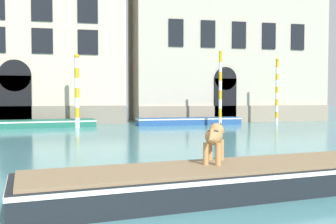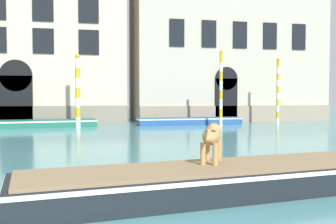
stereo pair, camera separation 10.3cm
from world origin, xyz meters
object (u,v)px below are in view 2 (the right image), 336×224
at_px(mooring_pole_3, 278,91).
at_px(mooring_pole_1, 78,90).
at_px(dog_on_deck, 212,137).
at_px(boat_moored_far, 190,121).
at_px(mooring_pole_0, 221,88).
at_px(boat_moored_near_palazzo, 42,123).
at_px(boat_foreground, 220,179).

bearing_deg(mooring_pole_3, mooring_pole_1, 178.00).
distance_m(dog_on_deck, mooring_pole_1, 16.70).
height_order(boat_moored_far, mooring_pole_0, mooring_pole_0).
relative_size(dog_on_deck, boat_moored_near_palazzo, 0.17).
xyz_separation_m(boat_moored_near_palazzo, mooring_pole_3, (14.90, -1.15, 1.96)).
distance_m(boat_foreground, mooring_pole_1, 17.16).
bearing_deg(mooring_pole_0, dog_on_deck, -110.44).
height_order(boat_moored_near_palazzo, mooring_pole_0, mooring_pole_0).
relative_size(boat_foreground, mooring_pole_0, 1.73).
relative_size(dog_on_deck, mooring_pole_1, 0.25).
bearing_deg(boat_moored_near_palazzo, boat_moored_far, -6.27).
xyz_separation_m(dog_on_deck, mooring_pole_0, (5.58, 14.97, 1.23)).
bearing_deg(boat_moored_far, boat_moored_near_palazzo, 178.42).
relative_size(boat_foreground, boat_moored_far, 1.17).
height_order(mooring_pole_0, mooring_pole_1, mooring_pole_0).
relative_size(mooring_pole_1, mooring_pole_3, 1.01).
bearing_deg(dog_on_deck, mooring_pole_0, 5.45).
height_order(boat_moored_far, mooring_pole_3, mooring_pole_3).
bearing_deg(mooring_pole_0, boat_foreground, -109.81).
bearing_deg(boat_moored_far, mooring_pole_0, -57.84).
xyz_separation_m(mooring_pole_0, mooring_pole_1, (-8.49, 1.44, -0.12)).
bearing_deg(boat_moored_near_palazzo, dog_on_deck, -79.57).
bearing_deg(boat_moored_far, mooring_pole_3, -12.36).
relative_size(boat_foreground, mooring_pole_1, 1.83).
distance_m(dog_on_deck, mooring_pole_3, 18.79).
height_order(boat_foreground, boat_moored_far, boat_foreground).
bearing_deg(dog_on_deck, boat_moored_far, 12.11).
bearing_deg(boat_moored_near_palazzo, boat_foreground, -79.77).
height_order(boat_moored_near_palazzo, mooring_pole_3, mooring_pole_3).
bearing_deg(boat_moored_far, dog_on_deck, -105.11).
bearing_deg(boat_moored_near_palazzo, mooring_pole_0, -17.42).
relative_size(dog_on_deck, boat_moored_far, 0.16).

